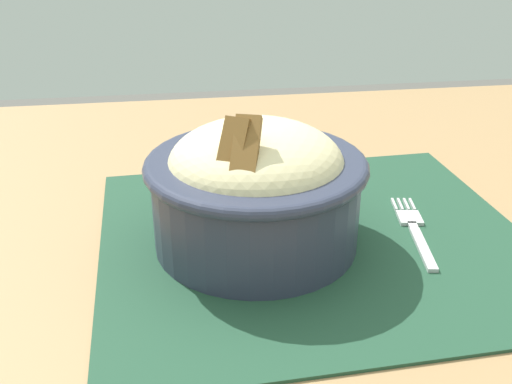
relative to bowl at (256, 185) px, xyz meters
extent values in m
cube|color=#99754C|center=(0.09, 0.02, -0.08)|extent=(1.26, 0.87, 0.04)
cube|color=#1E422D|center=(0.05, 0.00, -0.06)|extent=(0.40, 0.36, 0.00)
cylinder|color=#2D3347|center=(0.00, 0.00, -0.02)|extent=(0.18, 0.18, 0.08)
torus|color=#2D3347|center=(0.00, 0.00, 0.02)|extent=(0.19, 0.19, 0.01)
ellipsoid|color=beige|center=(0.00, 0.00, 0.02)|extent=(0.20, 0.20, 0.07)
sphere|color=#277726|center=(0.01, 0.01, 0.04)|extent=(0.03, 0.03, 0.03)
cylinder|color=orange|center=(0.01, -0.01, 0.04)|extent=(0.02, 0.04, 0.01)
cylinder|color=orange|center=(0.01, 0.00, 0.04)|extent=(0.02, 0.03, 0.01)
cube|color=brown|center=(-0.02, -0.04, 0.05)|extent=(0.03, 0.04, 0.05)
cube|color=brown|center=(-0.01, -0.04, 0.05)|extent=(0.03, 0.05, 0.05)
cube|color=#BABABA|center=(0.14, -0.04, -0.06)|extent=(0.02, 0.07, 0.00)
cube|color=#BABABA|center=(0.15, 0.00, -0.06)|extent=(0.01, 0.01, 0.00)
cube|color=#BABABA|center=(0.15, 0.02, -0.06)|extent=(0.03, 0.03, 0.00)
cube|color=#BABABA|center=(0.17, 0.05, -0.06)|extent=(0.01, 0.02, 0.00)
cube|color=#BABABA|center=(0.16, 0.05, -0.06)|extent=(0.01, 0.02, 0.00)
cube|color=#BABABA|center=(0.15, 0.05, -0.06)|extent=(0.01, 0.02, 0.00)
cube|color=#BABABA|center=(0.15, 0.05, -0.06)|extent=(0.01, 0.02, 0.00)
camera|label=1|loc=(-0.07, -0.46, 0.22)|focal=41.77mm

